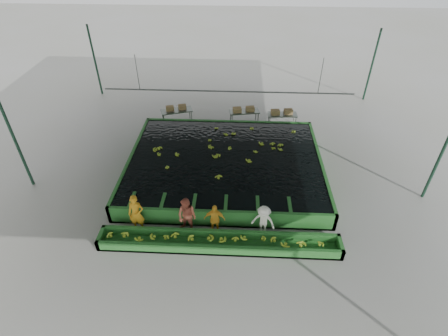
{
  "coord_description": "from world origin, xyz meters",
  "views": [
    {
      "loc": [
        0.68,
        -13.21,
        11.34
      ],
      "look_at": [
        0.0,
        0.5,
        1.0
      ],
      "focal_mm": 28.0,
      "sensor_mm": 36.0,
      "label": 1
    }
  ],
  "objects_px": {
    "packing_table_mid": "(244,117)",
    "packing_table_right": "(282,120)",
    "worker_c": "(214,219)",
    "worker_d": "(263,221)",
    "box_stack_left": "(176,110)",
    "worker_b": "(187,216)",
    "box_stack_right": "(282,114)",
    "worker_a": "(136,214)",
    "box_stack_mid": "(244,111)",
    "flotation_tank": "(225,165)",
    "sorting_trough": "(219,242)",
    "packing_table_left": "(177,116)"
  },
  "relations": [
    {
      "from": "packing_table_left",
      "to": "box_stack_left",
      "type": "relative_size",
      "value": 1.54
    },
    {
      "from": "worker_d",
      "to": "packing_table_right",
      "type": "height_order",
      "value": "worker_d"
    },
    {
      "from": "packing_table_right",
      "to": "box_stack_mid",
      "type": "distance_m",
      "value": 2.51
    },
    {
      "from": "flotation_tank",
      "to": "box_stack_mid",
      "type": "bearing_deg",
      "value": 79.8
    },
    {
      "from": "box_stack_left",
      "to": "box_stack_mid",
      "type": "distance_m",
      "value": 4.31
    },
    {
      "from": "box_stack_right",
      "to": "flotation_tank",
      "type": "bearing_deg",
      "value": -123.3
    },
    {
      "from": "worker_b",
      "to": "box_stack_right",
      "type": "bearing_deg",
      "value": 86.37
    },
    {
      "from": "worker_b",
      "to": "box_stack_left",
      "type": "distance_m",
      "value": 9.7
    },
    {
      "from": "worker_b",
      "to": "worker_c",
      "type": "relative_size",
      "value": 1.16
    },
    {
      "from": "worker_c",
      "to": "worker_d",
      "type": "relative_size",
      "value": 1.0
    },
    {
      "from": "packing_table_mid",
      "to": "packing_table_right",
      "type": "relative_size",
      "value": 1.04
    },
    {
      "from": "worker_b",
      "to": "box_stack_left",
      "type": "relative_size",
      "value": 1.4
    },
    {
      "from": "box_stack_mid",
      "to": "packing_table_right",
      "type": "bearing_deg",
      "value": -3.75
    },
    {
      "from": "packing_table_left",
      "to": "box_stack_left",
      "type": "bearing_deg",
      "value": 115.42
    },
    {
      "from": "worker_d",
      "to": "worker_a",
      "type": "bearing_deg",
      "value": -164.33
    },
    {
      "from": "worker_a",
      "to": "box_stack_left",
      "type": "xyz_separation_m",
      "value": [
        0.18,
        9.5,
        -0.03
      ]
    },
    {
      "from": "sorting_trough",
      "to": "packing_table_left",
      "type": "bearing_deg",
      "value": 108.07
    },
    {
      "from": "worker_b",
      "to": "box_stack_mid",
      "type": "height_order",
      "value": "worker_b"
    },
    {
      "from": "worker_d",
      "to": "flotation_tank",
      "type": "bearing_deg",
      "value": 128.55
    },
    {
      "from": "flotation_tank",
      "to": "worker_d",
      "type": "bearing_deg",
      "value": -67.12
    },
    {
      "from": "box_stack_left",
      "to": "box_stack_mid",
      "type": "bearing_deg",
      "value": 0.5
    },
    {
      "from": "worker_a",
      "to": "flotation_tank",
      "type": "bearing_deg",
      "value": 51.28
    },
    {
      "from": "sorting_trough",
      "to": "packing_table_mid",
      "type": "xyz_separation_m",
      "value": [
        0.99,
        10.4,
        0.18
      ]
    },
    {
      "from": "worker_b",
      "to": "worker_d",
      "type": "height_order",
      "value": "worker_b"
    },
    {
      "from": "sorting_trough",
      "to": "packing_table_mid",
      "type": "bearing_deg",
      "value": 84.55
    },
    {
      "from": "sorting_trough",
      "to": "box_stack_right",
      "type": "distance_m",
      "value": 10.74
    },
    {
      "from": "box_stack_right",
      "to": "packing_table_mid",
      "type": "bearing_deg",
      "value": 174.91
    },
    {
      "from": "box_stack_mid",
      "to": "worker_c",
      "type": "bearing_deg",
      "value": -97.06
    },
    {
      "from": "box_stack_mid",
      "to": "packing_table_left",
      "type": "bearing_deg",
      "value": -178.64
    },
    {
      "from": "box_stack_left",
      "to": "box_stack_right",
      "type": "distance_m",
      "value": 6.71
    },
    {
      "from": "packing_table_left",
      "to": "box_stack_right",
      "type": "xyz_separation_m",
      "value": [
        6.68,
        -0.04,
        0.38
      ]
    },
    {
      "from": "worker_a",
      "to": "packing_table_mid",
      "type": "relative_size",
      "value": 0.99
    },
    {
      "from": "worker_a",
      "to": "box_stack_left",
      "type": "height_order",
      "value": "worker_a"
    },
    {
      "from": "worker_c",
      "to": "worker_d",
      "type": "distance_m",
      "value": 2.05
    },
    {
      "from": "worker_b",
      "to": "worker_c",
      "type": "xyz_separation_m",
      "value": [
        1.16,
        0.0,
        -0.13
      ]
    },
    {
      "from": "flotation_tank",
      "to": "box_stack_left",
      "type": "xyz_separation_m",
      "value": [
        -3.37,
        5.2,
        0.45
      ]
    },
    {
      "from": "worker_b",
      "to": "box_stack_right",
      "type": "xyz_separation_m",
      "value": [
        4.74,
        9.39,
        -0.07
      ]
    },
    {
      "from": "flotation_tank",
      "to": "packing_table_right",
      "type": "xyz_separation_m",
      "value": [
        3.4,
        5.07,
        -0.04
      ]
    },
    {
      "from": "worker_a",
      "to": "box_stack_mid",
      "type": "bearing_deg",
      "value": 65.59
    },
    {
      "from": "packing_table_right",
      "to": "box_stack_left",
      "type": "xyz_separation_m",
      "value": [
        -6.77,
        0.12,
        0.48
      ]
    },
    {
      "from": "flotation_tank",
      "to": "packing_table_right",
      "type": "distance_m",
      "value": 6.11
    },
    {
      "from": "worker_c",
      "to": "box_stack_right",
      "type": "distance_m",
      "value": 10.05
    },
    {
      "from": "box_stack_left",
      "to": "flotation_tank",
      "type": "bearing_deg",
      "value": -57.04
    },
    {
      "from": "worker_c",
      "to": "worker_d",
      "type": "bearing_deg",
      "value": 0.17
    },
    {
      "from": "worker_d",
      "to": "box_stack_left",
      "type": "bearing_deg",
      "value": 134.3
    },
    {
      "from": "flotation_tank",
      "to": "packing_table_right",
      "type": "bearing_deg",
      "value": 56.13
    },
    {
      "from": "worker_b",
      "to": "worker_d",
      "type": "bearing_deg",
      "value": 23.14
    },
    {
      "from": "worker_a",
      "to": "box_stack_mid",
      "type": "height_order",
      "value": "worker_a"
    },
    {
      "from": "worker_b",
      "to": "worker_c",
      "type": "bearing_deg",
      "value": 23.14
    },
    {
      "from": "worker_d",
      "to": "packing_table_right",
      "type": "xyz_separation_m",
      "value": [
        1.59,
        9.37,
        -0.36
      ]
    }
  ]
}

